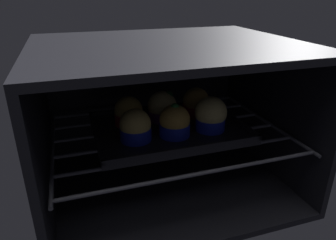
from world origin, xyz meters
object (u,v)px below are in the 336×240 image
at_px(muffin_row1_col0, 129,113).
at_px(baking_tray, 168,129).
at_px(muffin_row0_col0, 135,127).
at_px(muffin_row1_col2, 196,103).
at_px(muffin_row0_col2, 211,115).
at_px(muffin_row1_col1, 164,107).
at_px(muffin_row0_col1, 174,122).

bearing_deg(muffin_row1_col0, baking_tray, -28.27).
xyz_separation_m(muffin_row0_col0, muffin_row1_col2, (0.18, 0.09, 0.00)).
height_order(muffin_row0_col2, muffin_row1_col2, muffin_row0_col2).
height_order(baking_tray, muffin_row1_col0, muffin_row1_col0).
relative_size(muffin_row1_col1, muffin_row1_col2, 1.00).
bearing_deg(muffin_row0_col0, baking_tray, 25.63).
bearing_deg(muffin_row1_col0, muffin_row1_col1, 0.85).
distance_m(muffin_row0_col2, muffin_row1_col2, 0.09).
bearing_deg(baking_tray, muffin_row0_col1, -92.48).
height_order(muffin_row1_col0, muffin_row1_col2, muffin_row1_col2).
distance_m(muffin_row0_col2, muffin_row1_col1, 0.13).
xyz_separation_m(muffin_row0_col0, muffin_row1_col0, (0.00, 0.09, -0.00)).
bearing_deg(muffin_row0_col1, muffin_row0_col2, 1.97).
distance_m(baking_tray, muffin_row1_col1, 0.06).
relative_size(muffin_row0_col2, muffin_row1_col2, 1.08).
xyz_separation_m(muffin_row0_col1, muffin_row1_col2, (0.10, 0.10, 0.00)).
relative_size(muffin_row0_col1, muffin_row1_col0, 1.10).
bearing_deg(muffin_row1_col0, muffin_row0_col2, -27.40).
bearing_deg(muffin_row1_col1, muffin_row0_col0, -135.90).
distance_m(muffin_row0_col1, muffin_row1_col2, 0.14).
relative_size(muffin_row1_col0, muffin_row1_col2, 0.94).
bearing_deg(muffin_row1_col1, muffin_row1_col0, -179.15).
relative_size(muffin_row1_col0, muffin_row1_col1, 0.94).
xyz_separation_m(baking_tray, muffin_row1_col0, (-0.09, 0.05, 0.04)).
height_order(muffin_row0_col2, muffin_row1_col0, muffin_row0_col2).
bearing_deg(muffin_row0_col1, muffin_row1_col0, 131.59).
relative_size(muffin_row0_col1, muffin_row0_col2, 0.96).
height_order(baking_tray, muffin_row1_col2, muffin_row1_col2).
xyz_separation_m(muffin_row0_col1, muffin_row1_col0, (-0.08, 0.10, -0.00)).
xyz_separation_m(muffin_row1_col0, muffin_row1_col1, (0.09, 0.00, 0.00)).
relative_size(muffin_row0_col2, muffin_row1_col1, 1.08).
relative_size(muffin_row0_col0, muffin_row0_col1, 0.92).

